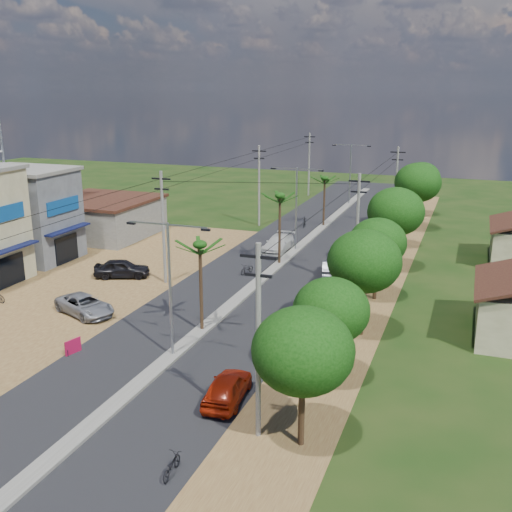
# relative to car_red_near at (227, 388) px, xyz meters

# --- Properties ---
(ground) EXTENTS (160.00, 160.00, 0.00)m
(ground) POSITION_rel_car_red_near_xyz_m (-5.00, 3.65, -0.73)
(ground) COLOR black
(ground) RESTS_ON ground
(road) EXTENTS (12.00, 110.00, 0.04)m
(road) POSITION_rel_car_red_near_xyz_m (-5.00, 18.65, -0.71)
(road) COLOR black
(road) RESTS_ON ground
(median) EXTENTS (1.00, 90.00, 0.18)m
(median) POSITION_rel_car_red_near_xyz_m (-5.00, 21.65, -0.64)
(median) COLOR #605E56
(median) RESTS_ON ground
(dirt_lot_west) EXTENTS (18.00, 46.00, 0.04)m
(dirt_lot_west) POSITION_rel_car_red_near_xyz_m (-20.00, 11.65, -0.71)
(dirt_lot_west) COLOR brown
(dirt_lot_west) RESTS_ON ground
(dirt_shoulder_east) EXTENTS (5.00, 90.00, 0.03)m
(dirt_shoulder_east) POSITION_rel_car_red_near_xyz_m (3.50, 18.65, -0.71)
(dirt_shoulder_east) COLOR brown
(dirt_shoulder_east) RESTS_ON ground
(shophouse_grey) EXTENTS (9.00, 6.40, 8.30)m
(shophouse_grey) POSITION_rel_car_red_near_xyz_m (-26.98, 17.65, 3.43)
(shophouse_grey) COLOR #494D51
(shophouse_grey) RESTS_ON ground
(low_shed) EXTENTS (10.40, 10.40, 3.95)m
(low_shed) POSITION_rel_car_red_near_xyz_m (-26.00, 27.65, 1.24)
(low_shed) COLOR #605E56
(low_shed) RESTS_ON ground
(tree_east_a) EXTENTS (4.40, 4.40, 6.37)m
(tree_east_a) POSITION_rel_car_red_near_xyz_m (4.50, -2.35, 3.76)
(tree_east_a) COLOR black
(tree_east_a) RESTS_ON ground
(tree_east_b) EXTENTS (4.00, 4.00, 5.83)m
(tree_east_b) POSITION_rel_car_red_near_xyz_m (4.30, 3.65, 3.39)
(tree_east_b) COLOR black
(tree_east_b) RESTS_ON ground
(tree_east_c) EXTENTS (4.60, 4.60, 6.83)m
(tree_east_c) POSITION_rel_car_red_near_xyz_m (4.70, 10.65, 4.14)
(tree_east_c) COLOR black
(tree_east_c) RESTS_ON ground
(tree_east_d) EXTENTS (4.20, 4.20, 6.13)m
(tree_east_d) POSITION_rel_car_red_near_xyz_m (4.40, 17.65, 3.61)
(tree_east_d) COLOR black
(tree_east_d) RESTS_ON ground
(tree_east_e) EXTENTS (4.80, 4.80, 7.14)m
(tree_east_e) POSITION_rel_car_red_near_xyz_m (4.60, 25.65, 4.36)
(tree_east_e) COLOR black
(tree_east_e) RESTS_ON ground
(tree_east_f) EXTENTS (3.80, 3.80, 5.52)m
(tree_east_f) POSITION_rel_car_red_near_xyz_m (4.20, 33.65, 3.16)
(tree_east_f) COLOR black
(tree_east_f) RESTS_ON ground
(tree_east_g) EXTENTS (5.00, 5.00, 7.38)m
(tree_east_g) POSITION_rel_car_red_near_xyz_m (4.80, 41.65, 4.51)
(tree_east_g) COLOR black
(tree_east_g) RESTS_ON ground
(tree_east_h) EXTENTS (4.40, 4.40, 6.52)m
(tree_east_h) POSITION_rel_car_red_near_xyz_m (4.50, 49.65, 3.91)
(tree_east_h) COLOR black
(tree_east_h) RESTS_ON ground
(palm_median_near) EXTENTS (2.00, 2.00, 6.15)m
(palm_median_near) POSITION_rel_car_red_near_xyz_m (-5.00, 7.65, 4.81)
(palm_median_near) COLOR black
(palm_median_near) RESTS_ON ground
(palm_median_mid) EXTENTS (2.00, 2.00, 6.55)m
(palm_median_mid) POSITION_rel_car_red_near_xyz_m (-5.00, 23.65, 5.17)
(palm_median_mid) COLOR black
(palm_median_mid) RESTS_ON ground
(palm_median_far) EXTENTS (2.00, 2.00, 5.85)m
(palm_median_far) POSITION_rel_car_red_near_xyz_m (-5.00, 39.65, 4.53)
(palm_median_far) COLOR black
(palm_median_far) RESTS_ON ground
(streetlight_near) EXTENTS (5.10, 0.18, 8.00)m
(streetlight_near) POSITION_rel_car_red_near_xyz_m (-5.00, 3.65, 4.06)
(streetlight_near) COLOR gray
(streetlight_near) RESTS_ON ground
(streetlight_mid) EXTENTS (5.10, 0.18, 8.00)m
(streetlight_mid) POSITION_rel_car_red_near_xyz_m (-5.00, 28.65, 4.06)
(streetlight_mid) COLOR gray
(streetlight_mid) RESTS_ON ground
(streetlight_far) EXTENTS (5.10, 0.18, 8.00)m
(streetlight_far) POSITION_rel_car_red_near_xyz_m (-5.00, 53.65, 4.06)
(streetlight_far) COLOR gray
(streetlight_far) RESTS_ON ground
(utility_pole_w_b) EXTENTS (1.60, 0.24, 9.00)m
(utility_pole_w_b) POSITION_rel_car_red_near_xyz_m (-12.00, 15.65, 4.03)
(utility_pole_w_b) COLOR #605E56
(utility_pole_w_b) RESTS_ON ground
(utility_pole_w_c) EXTENTS (1.60, 0.24, 9.00)m
(utility_pole_w_c) POSITION_rel_car_red_near_xyz_m (-12.00, 37.65, 4.03)
(utility_pole_w_c) COLOR #605E56
(utility_pole_w_c) RESTS_ON ground
(utility_pole_w_d) EXTENTS (1.60, 0.24, 9.00)m
(utility_pole_w_d) POSITION_rel_car_red_near_xyz_m (-12.00, 58.65, 4.03)
(utility_pole_w_d) COLOR #605E56
(utility_pole_w_d) RESTS_ON ground
(utility_pole_e_a) EXTENTS (1.60, 0.24, 9.00)m
(utility_pole_e_a) POSITION_rel_car_red_near_xyz_m (2.50, -2.35, 4.03)
(utility_pole_e_a) COLOR #605E56
(utility_pole_e_a) RESTS_ON ground
(utility_pole_e_b) EXTENTS (1.60, 0.24, 9.00)m
(utility_pole_e_b) POSITION_rel_car_red_near_xyz_m (2.50, 19.65, 4.03)
(utility_pole_e_b) COLOR #605E56
(utility_pole_e_b) RESTS_ON ground
(utility_pole_e_c) EXTENTS (1.60, 0.24, 9.00)m
(utility_pole_e_c) POSITION_rel_car_red_near_xyz_m (2.50, 41.65, 4.03)
(utility_pole_e_c) COLOR #605E56
(utility_pole_e_c) RESTS_ON ground
(car_red_near) EXTENTS (2.15, 4.43, 1.46)m
(car_red_near) POSITION_rel_car_red_near_xyz_m (0.00, 0.00, 0.00)
(car_red_near) COLOR maroon
(car_red_near) RESTS_ON ground
(car_silver_mid) EXTENTS (2.23, 4.13, 1.29)m
(car_silver_mid) POSITION_rel_car_red_near_xyz_m (0.00, 22.12, -0.08)
(car_silver_mid) COLOR gray
(car_silver_mid) RESTS_ON ground
(car_white_far) EXTENTS (2.10, 5.13, 1.48)m
(car_white_far) POSITION_rel_car_red_near_xyz_m (-6.50, 27.93, 0.01)
(car_white_far) COLOR #ACACA8
(car_white_far) RESTS_ON ground
(car_parked_silver) EXTENTS (5.30, 3.85, 1.34)m
(car_parked_silver) POSITION_rel_car_red_near_xyz_m (-13.81, 7.51, -0.06)
(car_parked_silver) COLOR gray
(car_parked_silver) RESTS_ON ground
(car_parked_dark) EXTENTS (4.83, 3.34, 1.53)m
(car_parked_dark) POSITION_rel_car_red_near_xyz_m (-16.00, 15.63, 0.04)
(car_parked_dark) COLOR black
(car_parked_dark) RESTS_ON ground
(moto_rider_east) EXTENTS (0.68, 1.65, 0.85)m
(moto_rider_east) POSITION_rel_car_red_near_xyz_m (0.20, -6.26, -0.30)
(moto_rider_east) COLOR black
(moto_rider_east) RESTS_ON ground
(moto_rider_west_a) EXTENTS (1.00, 1.76, 0.87)m
(moto_rider_west_a) POSITION_rel_car_red_near_xyz_m (-6.69, 20.10, -0.29)
(moto_rider_west_a) COLOR black
(moto_rider_west_a) RESTS_ON ground
(moto_rider_west_b) EXTENTS (0.84, 1.91, 1.11)m
(moto_rider_west_b) POSITION_rel_car_red_near_xyz_m (-6.98, 38.77, -0.17)
(moto_rider_west_b) COLOR black
(moto_rider_west_b) RESTS_ON ground
(roadside_sign) EXTENTS (0.37, 1.09, 0.93)m
(roadside_sign) POSITION_rel_car_red_near_xyz_m (-10.67, 1.96, -0.27)
(roadside_sign) COLOR maroon
(roadside_sign) RESTS_ON ground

